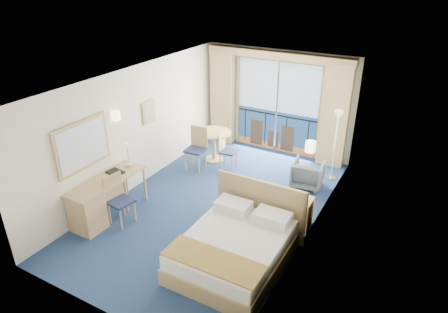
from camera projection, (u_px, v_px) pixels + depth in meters
floor at (215, 205)px, 8.40m from camera, size 6.50×6.50×0.00m
room_walls at (215, 127)px, 7.63m from camera, size 4.04×6.54×2.72m
balcony_door at (277, 110)px, 10.44m from camera, size 2.36×0.03×2.52m
curtain_left at (222, 98)px, 10.94m from camera, size 0.65×0.22×2.55m
curtain_right at (335, 117)px, 9.58m from camera, size 0.65×0.22×2.55m
pelmet at (278, 55)px, 9.72m from camera, size 3.80×0.25×0.18m
mirror at (83, 145)px, 7.41m from camera, size 0.05×1.25×0.95m
wall_print at (149, 112)px, 8.92m from camera, size 0.04×0.42×0.52m
sconce_left at (116, 116)px, 7.97m from camera, size 0.18×0.18×0.18m
sconce_right at (311, 147)px, 6.63m from camera, size 0.18×0.18×0.18m
bed at (236, 247)px, 6.70m from camera, size 1.75×2.08×1.10m
nightstand at (299, 212)px, 7.65m from camera, size 0.45×0.43×0.59m
phone at (301, 198)px, 7.48m from camera, size 0.23×0.20×0.09m
armchair at (308, 174)px, 9.02m from camera, size 0.73×0.74×0.62m
floor_lamp at (337, 128)px, 8.90m from camera, size 0.23×0.23×1.69m
desk at (92, 206)px, 7.57m from camera, size 0.58×1.70×0.79m
desk_chair at (117, 196)px, 7.67m from camera, size 0.49×0.48×0.98m
folder at (115, 172)px, 8.02m from camera, size 0.36×0.29×0.03m
desk_lamp at (127, 150)px, 8.14m from camera, size 0.13×0.13×0.50m
round_table at (214, 139)px, 10.10m from camera, size 0.87×0.87×0.78m
table_chair_a at (226, 148)px, 9.81m from camera, size 0.42×0.42×0.88m
table_chair_b at (197, 145)px, 9.74m from camera, size 0.48×0.49×1.05m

